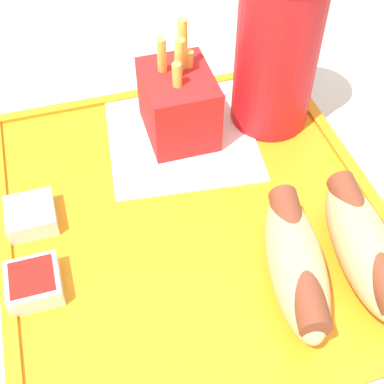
# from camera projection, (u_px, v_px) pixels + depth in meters

# --- Properties ---
(dining_table) EXTENTS (1.35, 0.98, 0.72)m
(dining_table) POSITION_uv_depth(u_px,v_px,m) (213.00, 365.00, 0.78)
(dining_table) COLOR beige
(dining_table) RESTS_ON ground_plane
(food_tray) EXTENTS (0.38, 0.35, 0.01)m
(food_tray) POSITION_uv_depth(u_px,v_px,m) (192.00, 216.00, 0.50)
(food_tray) COLOR orange
(food_tray) RESTS_ON dining_table
(paper_napkin) EXTENTS (0.19, 0.17, 0.00)m
(paper_napkin) POSITION_uv_depth(u_px,v_px,m) (180.00, 130.00, 0.57)
(paper_napkin) COLOR white
(paper_napkin) RESTS_ON food_tray
(soda_cup) EXTENTS (0.09, 0.09, 0.21)m
(soda_cup) POSITION_uv_depth(u_px,v_px,m) (277.00, 49.00, 0.52)
(soda_cup) COLOR red
(soda_cup) RESTS_ON food_tray
(hot_dog_far) EXTENTS (0.15, 0.06, 0.05)m
(hot_dog_far) POSITION_uv_depth(u_px,v_px,m) (363.00, 244.00, 0.44)
(hot_dog_far) COLOR #DBB270
(hot_dog_far) RESTS_ON food_tray
(hot_dog_near) EXTENTS (0.15, 0.07, 0.05)m
(hot_dog_near) POSITION_uv_depth(u_px,v_px,m) (296.00, 262.00, 0.43)
(hot_dog_near) COLOR #DBB270
(hot_dog_near) RESTS_ON food_tray
(fries_carton) EXTENTS (0.08, 0.07, 0.12)m
(fries_carton) POSITION_uv_depth(u_px,v_px,m) (179.00, 103.00, 0.54)
(fries_carton) COLOR red
(fries_carton) RESTS_ON food_tray
(sauce_cup_mayo) EXTENTS (0.04, 0.04, 0.02)m
(sauce_cup_mayo) POSITION_uv_depth(u_px,v_px,m) (31.00, 215.00, 0.48)
(sauce_cup_mayo) COLOR silver
(sauce_cup_mayo) RESTS_ON food_tray
(sauce_cup_ketchup) EXTENTS (0.04, 0.04, 0.02)m
(sauce_cup_ketchup) POSITION_uv_depth(u_px,v_px,m) (34.00, 283.00, 0.44)
(sauce_cup_ketchup) COLOR silver
(sauce_cup_ketchup) RESTS_ON food_tray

